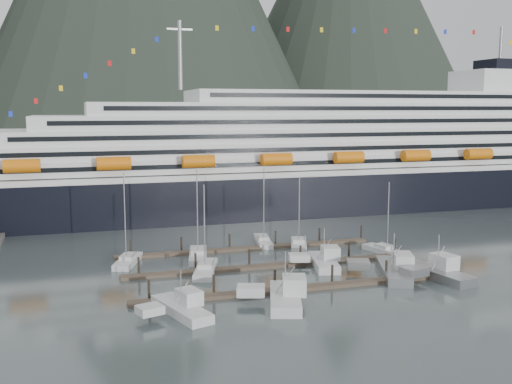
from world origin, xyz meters
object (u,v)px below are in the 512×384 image
sailboat_e (198,256)px  trawler_d (437,272)px  trawler_a (180,308)px  trawler_e (323,261)px  sailboat_f (299,245)px  trawler_c (392,269)px  sailboat_h (384,251)px  sailboat_b (206,270)px  cruise_ship (334,162)px  sailboat_a (128,262)px  sailboat_g (263,241)px  trawler_b (284,296)px

sailboat_e → trawler_d: 39.96m
sailboat_e → trawler_d: bearing=-112.6°
trawler_a → trawler_e: size_ratio=1.04×
sailboat_f → sailboat_e: bearing=118.7°
trawler_c → trawler_d: trawler_d is taller
sailboat_h → sailboat_b: bearing=81.7°
sailboat_b → cruise_ship: bearing=-23.2°
sailboat_f → trawler_c: (7.15, -22.14, 0.49)m
cruise_ship → sailboat_b: 70.10m
sailboat_b → sailboat_h: bearing=-66.3°
sailboat_b → sailboat_h: 33.76m
sailboat_a → sailboat_e: bearing=-68.0°
cruise_ship → sailboat_h: (-12.02, -48.65, -11.62)m
trawler_e → sailboat_a: bearing=83.6°
sailboat_b → trawler_e: sailboat_b is taller
sailboat_a → sailboat_g: 27.65m
trawler_a → trawler_c: (34.94, 8.09, 0.10)m
sailboat_b → sailboat_h: (33.60, 3.30, -0.02)m
sailboat_f → trawler_e: sailboat_f is taller
sailboat_e → sailboat_f: size_ratio=1.16×
sailboat_h → trawler_c: size_ratio=0.92×
sailboat_g → trawler_e: sailboat_g is taller
sailboat_a → trawler_a: (4.19, -26.97, 0.38)m
sailboat_g → sailboat_h: bearing=-116.2°
cruise_ship → sailboat_a: cruise_ship is taller
trawler_a → sailboat_g: bearing=-50.2°
cruise_ship → trawler_b: (-38.78, -69.90, -11.06)m
sailboat_f → sailboat_h: 15.76m
trawler_b → trawler_c: size_ratio=0.86×
sailboat_g → trawler_a: size_ratio=1.30×
sailboat_e → trawler_a: bearing=176.2°
cruise_ship → trawler_a: 88.40m
trawler_b → trawler_c: 22.37m
sailboat_b → trawler_c: 29.46m
sailboat_h → trawler_d: size_ratio=1.03×
sailboat_f → trawler_b: 33.13m
sailboat_e → trawler_e: (18.74, -11.32, 0.45)m
trawler_b → sailboat_b: bearing=38.9°
trawler_b → trawler_d: bearing=-62.5°
sailboat_a → trawler_a: bearing=-150.9°
trawler_d → trawler_e: trawler_d is taller
sailboat_a → sailboat_g: bearing=-52.8°
sailboat_f → sailboat_g: bearing=69.6°
sailboat_e → trawler_b: (6.18, -27.25, 0.52)m
trawler_e → sailboat_b: bearing=97.2°
sailboat_f → sailboat_h: sailboat_f is taller
trawler_e → trawler_d: bearing=-116.2°
sailboat_a → sailboat_f: size_ratio=1.15×
trawler_b → trawler_e: bearing=-20.2°
sailboat_g → trawler_c: sailboat_g is taller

